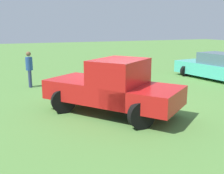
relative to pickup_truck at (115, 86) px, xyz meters
The scene contains 4 objects.
ground_plane 1.58m from the pickup_truck, 127.95° to the right, with size 80.00×80.00×0.00m, color #54843D.
pickup_truck is the anchor object (origin of this frame).
sedan_near 8.20m from the pickup_truck, 156.55° to the right, with size 2.47×4.91×1.45m.
person_visitor 5.70m from the pickup_truck, 68.56° to the right, with size 0.32×0.34×1.70m.
Camera 1 is at (4.23, 8.82, 2.84)m, focal length 43.30 mm.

